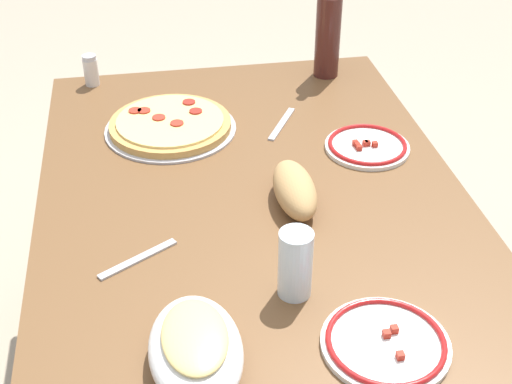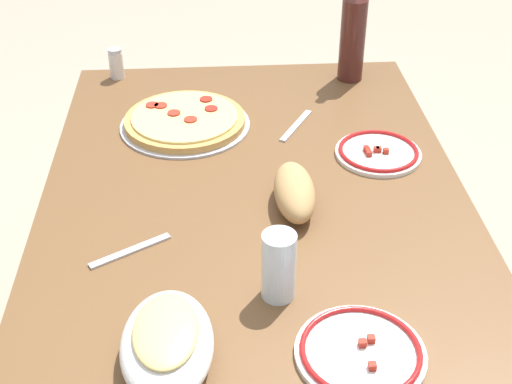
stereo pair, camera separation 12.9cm
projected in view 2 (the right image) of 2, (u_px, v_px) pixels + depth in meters
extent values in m
cube|color=brown|center=(256.00, 209.00, 1.52)|extent=(1.39, 0.92, 0.03)
cylinder|color=#33302D|center=(115.00, 187.00, 2.22)|extent=(0.07, 0.07, 0.68)
cylinder|color=#33302D|center=(368.00, 177.00, 2.26)|extent=(0.07, 0.07, 0.68)
cylinder|color=#B7B7BC|center=(185.00, 125.00, 1.78)|extent=(0.33, 0.33, 0.01)
cylinder|color=tan|center=(185.00, 121.00, 1.78)|extent=(0.30, 0.30, 0.02)
cylinder|color=#EACC75|center=(185.00, 116.00, 1.77)|extent=(0.27, 0.27, 0.01)
cylinder|color=#B22D1E|center=(152.00, 105.00, 1.81)|extent=(0.03, 0.03, 0.00)
cylinder|color=maroon|center=(211.00, 108.00, 1.79)|extent=(0.03, 0.03, 0.00)
cylinder|color=maroon|center=(206.00, 99.00, 1.84)|extent=(0.03, 0.03, 0.00)
cylinder|color=#B22D1E|center=(161.00, 105.00, 1.81)|extent=(0.03, 0.03, 0.00)
cylinder|color=#B22D1E|center=(191.00, 119.00, 1.75)|extent=(0.03, 0.03, 0.00)
cylinder|color=#B22D1E|center=(174.00, 113.00, 1.77)|extent=(0.03, 0.03, 0.00)
ellipsoid|color=white|center=(167.00, 344.00, 1.13)|extent=(0.24, 0.15, 0.07)
ellipsoid|color=#AD2819|center=(167.00, 339.00, 1.12)|extent=(0.20, 0.12, 0.03)
ellipsoid|color=#EACC75|center=(166.00, 330.00, 1.11)|extent=(0.17, 0.10, 0.02)
cylinder|color=#471E19|center=(352.00, 40.00, 1.95)|extent=(0.07, 0.07, 0.23)
cylinder|color=silver|center=(279.00, 266.00, 1.24)|extent=(0.06, 0.06, 0.13)
cylinder|color=white|center=(360.00, 353.00, 1.15)|extent=(0.22, 0.22, 0.01)
torus|color=red|center=(361.00, 350.00, 1.15)|extent=(0.20, 0.20, 0.01)
cube|color=#AD2819|center=(371.00, 339.00, 1.17)|extent=(0.01, 0.01, 0.01)
cube|color=#AD2819|center=(372.00, 366.00, 1.12)|extent=(0.01, 0.01, 0.01)
cube|color=#AD2819|center=(362.00, 343.00, 1.16)|extent=(0.01, 0.01, 0.01)
cylinder|color=white|center=(378.00, 153.00, 1.67)|extent=(0.20, 0.20, 0.01)
torus|color=red|center=(378.00, 151.00, 1.66)|extent=(0.19, 0.19, 0.01)
cube|color=#AD2819|center=(386.00, 151.00, 1.65)|extent=(0.01, 0.01, 0.01)
cube|color=#AD2819|center=(366.00, 149.00, 1.66)|extent=(0.01, 0.01, 0.01)
cube|color=#AD2819|center=(368.00, 151.00, 1.66)|extent=(0.01, 0.01, 0.01)
cube|color=#AD2819|center=(369.00, 154.00, 1.64)|extent=(0.01, 0.01, 0.01)
cube|color=#AD2819|center=(376.00, 149.00, 1.66)|extent=(0.01, 0.01, 0.01)
cube|color=#AD2819|center=(379.00, 149.00, 1.66)|extent=(0.01, 0.01, 0.01)
ellipsoid|color=tan|center=(294.00, 192.00, 1.48)|extent=(0.20, 0.08, 0.08)
cylinder|color=silver|center=(116.00, 65.00, 1.99)|extent=(0.04, 0.04, 0.07)
cylinder|color=#B7B7BC|center=(115.00, 51.00, 1.97)|extent=(0.04, 0.04, 0.01)
cube|color=#B7B7BC|center=(130.00, 251.00, 1.37)|extent=(0.10, 0.15, 0.00)
cube|color=#B7B7BC|center=(296.00, 126.00, 1.78)|extent=(0.16, 0.10, 0.00)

